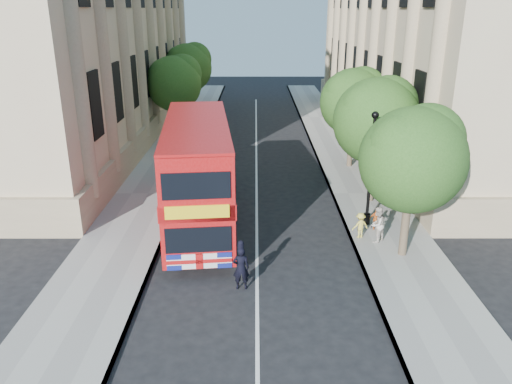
{
  "coord_description": "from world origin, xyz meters",
  "views": [
    {
      "loc": [
        -0.05,
        -14.83,
        9.31
      ],
      "look_at": [
        -0.03,
        4.26,
        2.3
      ],
      "focal_mm": 35.0,
      "sensor_mm": 36.0,
      "label": 1
    }
  ],
  "objects_px": {
    "lamp_post": "(370,174)",
    "woman_pedestrian": "(377,224)",
    "box_van": "(204,162)",
    "police_constable": "(241,268)",
    "double_decker_bus": "(198,171)"
  },
  "relations": [
    {
      "from": "lamp_post",
      "to": "woman_pedestrian",
      "type": "bearing_deg",
      "value": -89.49
    },
    {
      "from": "box_van",
      "to": "police_constable",
      "type": "xyz_separation_m",
      "value": [
        2.33,
        -10.95,
        -0.6
      ]
    },
    {
      "from": "box_van",
      "to": "lamp_post",
      "type": "bearing_deg",
      "value": -39.1
    },
    {
      "from": "police_constable",
      "to": "woman_pedestrian",
      "type": "distance_m",
      "value": 6.62
    },
    {
      "from": "box_van",
      "to": "police_constable",
      "type": "distance_m",
      "value": 11.21
    },
    {
      "from": "lamp_post",
      "to": "woman_pedestrian",
      "type": "distance_m",
      "value": 2.44
    },
    {
      "from": "box_van",
      "to": "woman_pedestrian",
      "type": "relative_size",
      "value": 3.34
    },
    {
      "from": "double_decker_bus",
      "to": "police_constable",
      "type": "bearing_deg",
      "value": -75.81
    },
    {
      "from": "lamp_post",
      "to": "double_decker_bus",
      "type": "distance_m",
      "value": 7.6
    },
    {
      "from": "lamp_post",
      "to": "double_decker_bus",
      "type": "height_order",
      "value": "lamp_post"
    },
    {
      "from": "double_decker_bus",
      "to": "police_constable",
      "type": "height_order",
      "value": "double_decker_bus"
    },
    {
      "from": "lamp_post",
      "to": "woman_pedestrian",
      "type": "xyz_separation_m",
      "value": [
        0.02,
        -1.83,
        -1.62
      ]
    },
    {
      "from": "double_decker_bus",
      "to": "lamp_post",
      "type": "bearing_deg",
      "value": -7.17
    },
    {
      "from": "lamp_post",
      "to": "police_constable",
      "type": "height_order",
      "value": "lamp_post"
    },
    {
      "from": "woman_pedestrian",
      "to": "box_van",
      "type": "bearing_deg",
      "value": -87.81
    }
  ]
}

